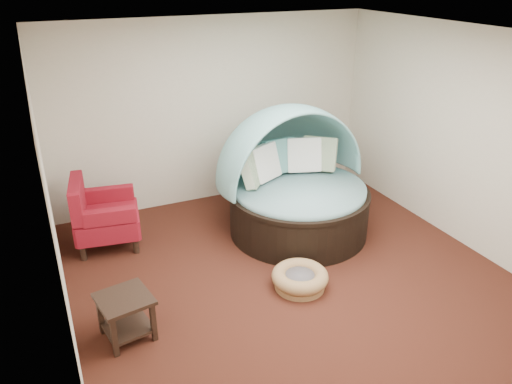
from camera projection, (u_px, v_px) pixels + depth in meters
name	position (u px, v px, depth m)	size (l,w,h in m)	color
floor	(288.00, 274.00, 6.10)	(5.00, 5.00, 0.00)	#452013
wall_back	(214.00, 112.00, 7.58)	(5.00, 5.00, 0.00)	beige
wall_front	(462.00, 289.00, 3.44)	(5.00, 5.00, 0.00)	beige
wall_left	(51.00, 209.00, 4.57)	(5.00, 5.00, 0.00)	beige
wall_right	(462.00, 138.00, 6.45)	(5.00, 5.00, 0.00)	beige
ceiling	(295.00, 36.00, 4.93)	(5.00, 5.00, 0.00)	white
canopy_daybed	(295.00, 175.00, 6.81)	(2.17, 2.06, 1.77)	black
pet_basket	(300.00, 278.00, 5.79)	(0.80, 0.80, 0.23)	olive
red_armchair	(102.00, 215.00, 6.55)	(0.94, 0.94, 0.96)	black
side_table	(126.00, 311.00, 4.95)	(0.58, 0.58, 0.48)	black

